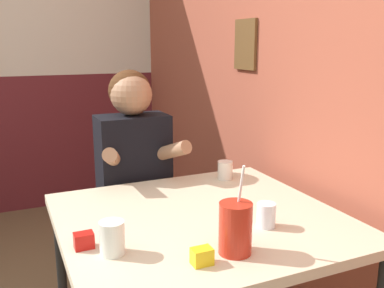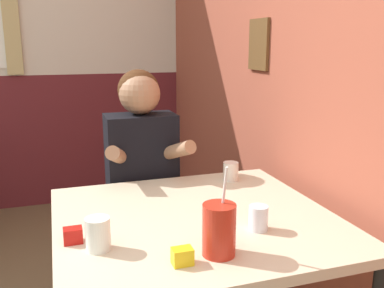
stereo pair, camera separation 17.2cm
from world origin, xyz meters
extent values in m
cube|color=#9E4C38|center=(1.47, 1.29, 1.35)|extent=(0.06, 4.58, 2.70)
cube|color=brown|center=(1.43, 0.98, 1.34)|extent=(0.02, 0.20, 0.26)
cube|color=maroon|center=(0.00, 2.61, 0.55)|extent=(5.88, 0.06, 1.10)
cube|color=tan|center=(0.12, 2.56, 1.55)|extent=(0.12, 0.02, 0.88)
cube|color=beige|center=(0.85, 0.30, 0.71)|extent=(1.01, 0.95, 0.04)
cylinder|color=black|center=(0.39, 0.74, 0.35)|extent=(0.04, 0.04, 0.69)
cylinder|color=black|center=(1.32, 0.74, 0.35)|extent=(0.04, 0.04, 0.69)
cube|color=black|center=(0.78, 0.92, 0.22)|extent=(0.31, 0.20, 0.44)
cube|color=black|center=(0.78, 0.92, 0.73)|extent=(0.34, 0.20, 0.57)
sphere|color=#472814|center=(0.78, 0.94, 1.13)|extent=(0.20, 0.20, 0.20)
sphere|color=#9E7051|center=(0.78, 0.92, 1.11)|extent=(0.20, 0.20, 0.20)
cylinder|color=#9E7051|center=(0.64, 0.78, 0.86)|extent=(0.14, 0.27, 0.15)
cylinder|color=#9E7051|center=(0.92, 0.78, 0.86)|extent=(0.14, 0.27, 0.15)
cylinder|color=#B22819|center=(0.83, 0.00, 0.81)|extent=(0.10, 0.10, 0.16)
cylinder|color=white|center=(0.84, 0.00, 0.94)|extent=(0.01, 0.04, 0.14)
cylinder|color=silver|center=(1.02, 0.12, 0.77)|extent=(0.07, 0.07, 0.09)
cylinder|color=silver|center=(0.49, 0.15, 0.78)|extent=(0.08, 0.08, 0.10)
cylinder|color=silver|center=(1.15, 0.66, 0.77)|extent=(0.07, 0.07, 0.09)
cube|color=#B7140F|center=(0.41, 0.22, 0.75)|extent=(0.06, 0.04, 0.05)
cube|color=yellow|center=(0.71, -0.02, 0.75)|extent=(0.06, 0.04, 0.05)
camera|label=1|loc=(0.22, -1.04, 1.35)|focal=40.00mm
camera|label=2|loc=(0.38, -1.10, 1.35)|focal=40.00mm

